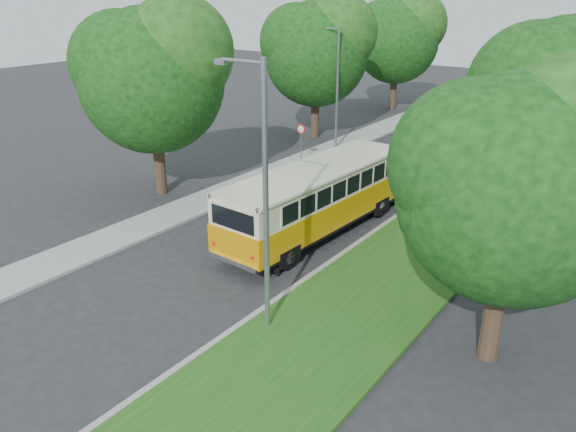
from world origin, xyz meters
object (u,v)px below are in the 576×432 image
Objects in this scene: car_silver at (409,182)px; car_white at (446,154)px; lamppost_near at (263,193)px; car_grey at (499,126)px; lamppost_far at (336,85)px; car_blue at (458,145)px; vintage_bus at (317,200)px.

car_white is at bearing 99.22° from car_silver.
car_grey is (-1.67, 28.78, -3.76)m from lamppost_near.
lamppost_near is 20.53m from lamppost_far.
car_white is (7.01, 0.83, -3.39)m from lamppost_far.
lamppost_far is at bearing -131.76° from car_grey.
lamppost_near reaches higher than car_blue.
vintage_bus reaches higher than car_white.
lamppost_near is at bearing -78.59° from car_silver.
car_blue is at bearing -99.72° from car_grey.
vintage_bus is at bearing -85.33° from car_white.
vintage_bus is at bearing -108.63° from car_blue.
lamppost_far is at bearing 121.43° from vintage_bus.
lamppost_far is 7.83m from car_white.
lamppost_near reaches higher than vintage_bus.
car_blue is at bearing 26.00° from lamppost_far.
car_white is at bearing -97.97° from car_grey.
lamppost_near is at bearing -76.46° from car_white.
lamppost_near is 7.85m from vintage_bus.
vintage_bus reaches higher than car_grey.
car_silver is 0.84× the size of car_blue.
car_white reaches higher than car_silver.
lamppost_far reaches higher than car_silver.
lamppost_far is 1.63× the size of car_blue.
lamppost_near is 1.74× the size of car_blue.
lamppost_near is 1.82× the size of car_grey.
car_blue is at bearing 90.97° from vintage_bus.
car_blue is 6.95m from car_grey.
car_silver is at bearing -78.00° from car_white.
vintage_bus is 2.59× the size of car_silver.
car_blue is (-0.57, 8.35, 0.01)m from car_silver.
vintage_bus is 12.56m from car_white.
vintage_bus reaches higher than car_silver.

